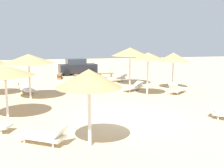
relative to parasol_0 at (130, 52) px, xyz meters
The scene contains 16 objects.
ground_plane 9.87m from the parasol_0, 108.14° to the right, with size 80.00×80.00×0.00m, color #D1B284.
parasol_0 is the anchor object (origin of this frame).
parasol_1 3.66m from the parasol_0, 44.40° to the right, with size 2.32×2.32×2.78m.
parasol_2 8.44m from the parasol_0, 155.60° to the right, with size 3.11×3.11×2.86m.
parasol_3 11.26m from the parasol_0, 138.99° to the right, with size 2.80×2.80×2.52m.
parasol_4 4.35m from the parasol_0, 91.64° to the right, with size 2.24×2.24×2.90m.
parasol_5 12.85m from the parasol_0, 113.53° to the right, with size 2.27×2.27×2.76m.
lounger_0 3.28m from the parasol_0, 104.39° to the left, with size 1.92×0.67×0.64m.
lounger_1 5.29m from the parasol_0, 62.03° to the right, with size 1.83×1.68×0.80m.
lounger_2 8.59m from the parasol_0, 169.90° to the right, with size 1.34×2.00×0.66m.
lounger_4 3.46m from the parasol_0, 100.46° to the right, with size 1.95×1.60×0.62m.
lounger_5 13.25m from the parasol_0, 120.78° to the right, with size 1.89×1.54×0.81m.
bench_0 5.89m from the parasol_0, 137.44° to the left, with size 0.58×1.54×0.49m.
bench_1 7.83m from the parasol_0, 138.29° to the left, with size 0.59×1.54×0.49m.
bench_2 5.25m from the parasol_0, 103.06° to the left, with size 1.51×0.45×0.49m.
parked_car 8.69m from the parasol_0, 114.82° to the left, with size 4.18×2.38×1.72m.
Camera 1 is at (-3.42, -11.38, 3.72)m, focal length 41.58 mm.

